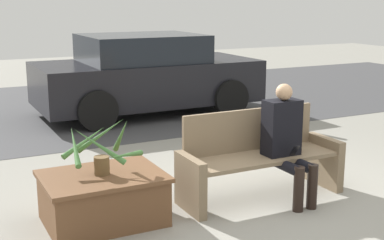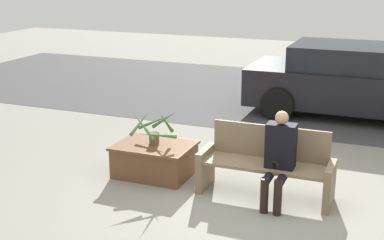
{
  "view_description": "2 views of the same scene",
  "coord_description": "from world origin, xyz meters",
  "px_view_note": "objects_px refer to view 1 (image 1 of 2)",
  "views": [
    {
      "loc": [
        -3.0,
        -4.07,
        2.05
      ],
      "look_at": [
        -0.71,
        0.47,
        0.88
      ],
      "focal_mm": 50.0,
      "sensor_mm": 36.0,
      "label": 1
    },
    {
      "loc": [
        1.57,
        -6.04,
        2.96
      ],
      "look_at": [
        -1.09,
        0.57,
        0.86
      ],
      "focal_mm": 50.0,
      "sensor_mm": 36.0,
      "label": 2
    }
  ],
  "objects_px": {
    "potted_plant": "(101,149)",
    "parked_car": "(146,75)",
    "bench": "(259,158)",
    "planter_box": "(103,196)",
    "bollard_post": "(287,106)",
    "person_seated": "(287,138)"
  },
  "relations": [
    {
      "from": "potted_plant",
      "to": "parked_car",
      "type": "distance_m",
      "value": 4.85
    },
    {
      "from": "bench",
      "to": "planter_box",
      "type": "xyz_separation_m",
      "value": [
        -1.66,
        0.08,
        -0.17
      ]
    },
    {
      "from": "person_seated",
      "to": "planter_box",
      "type": "bearing_deg",
      "value": 171.7
    },
    {
      "from": "parked_car",
      "to": "bollard_post",
      "type": "xyz_separation_m",
      "value": [
        1.6,
        -2.04,
        -0.36
      ]
    },
    {
      "from": "person_seated",
      "to": "parked_car",
      "type": "bearing_deg",
      "value": 86.09
    },
    {
      "from": "person_seated",
      "to": "planter_box",
      "type": "distance_m",
      "value": 1.93
    },
    {
      "from": "planter_box",
      "to": "parked_car",
      "type": "relative_size",
      "value": 0.28
    },
    {
      "from": "bench",
      "to": "potted_plant",
      "type": "height_order",
      "value": "potted_plant"
    },
    {
      "from": "parked_car",
      "to": "bollard_post",
      "type": "distance_m",
      "value": 2.62
    },
    {
      "from": "planter_box",
      "to": "potted_plant",
      "type": "relative_size",
      "value": 1.49
    },
    {
      "from": "bench",
      "to": "potted_plant",
      "type": "distance_m",
      "value": 1.69
    },
    {
      "from": "planter_box",
      "to": "potted_plant",
      "type": "distance_m",
      "value": 0.45
    },
    {
      "from": "planter_box",
      "to": "potted_plant",
      "type": "bearing_deg",
      "value": 69.55
    },
    {
      "from": "bench",
      "to": "person_seated",
      "type": "relative_size",
      "value": 1.46
    },
    {
      "from": "planter_box",
      "to": "bollard_post",
      "type": "xyz_separation_m",
      "value": [
        3.79,
        2.3,
        0.09
      ]
    },
    {
      "from": "bench",
      "to": "potted_plant",
      "type": "xyz_separation_m",
      "value": [
        -1.66,
        0.09,
        0.28
      ]
    },
    {
      "from": "person_seated",
      "to": "parked_car",
      "type": "relative_size",
      "value": 0.31
    },
    {
      "from": "planter_box",
      "to": "parked_car",
      "type": "bearing_deg",
      "value": 63.32
    },
    {
      "from": "potted_plant",
      "to": "parked_car",
      "type": "xyz_separation_m",
      "value": [
        2.18,
        4.34,
        -0.0
      ]
    },
    {
      "from": "person_seated",
      "to": "bollard_post",
      "type": "height_order",
      "value": "person_seated"
    },
    {
      "from": "planter_box",
      "to": "parked_car",
      "type": "height_order",
      "value": "parked_car"
    },
    {
      "from": "bench",
      "to": "bollard_post",
      "type": "bearing_deg",
      "value": 48.32
    }
  ]
}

